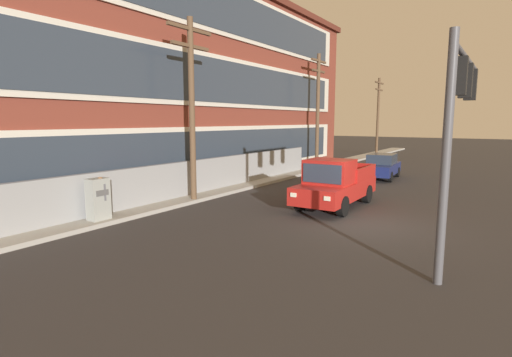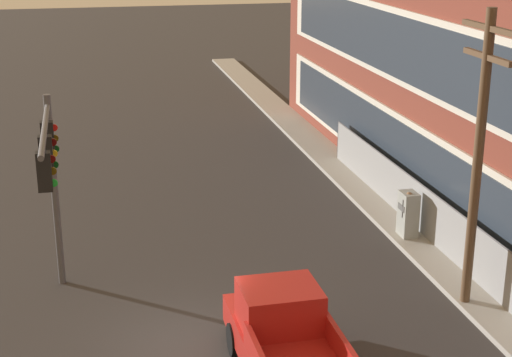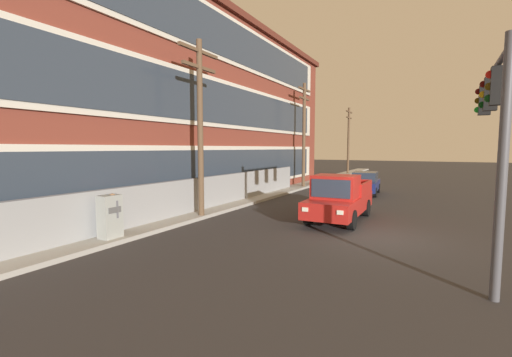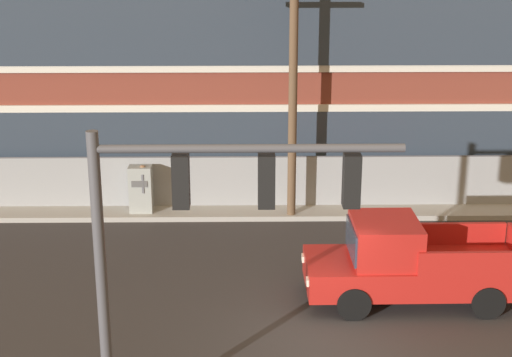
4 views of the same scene
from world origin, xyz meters
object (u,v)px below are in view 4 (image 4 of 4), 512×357
at_px(traffic_signal_mast, 198,218).
at_px(pickup_truck_red, 408,264).
at_px(pedestrian_near_cabinet, 144,187).
at_px(utility_pole_near_corner, 293,76).
at_px(electrical_cabinet, 141,191).

relative_size(traffic_signal_mast, pickup_truck_red, 1.06).
xyz_separation_m(pickup_truck_red, pedestrian_near_cabinet, (-7.08, 5.96, 0.00)).
bearing_deg(pickup_truck_red, utility_pole_near_corner, 113.54).
xyz_separation_m(traffic_signal_mast, pickup_truck_red, (4.69, 5.02, -3.08)).
relative_size(pickup_truck_red, pedestrian_near_cabinet, 3.11).
relative_size(electrical_cabinet, pedestrian_near_cabinet, 0.97).
bearing_deg(pickup_truck_red, electrical_cabinet, 140.09).
height_order(pickup_truck_red, pedestrian_near_cabinet, pickup_truck_red).
height_order(electrical_cabinet, pedestrian_near_cabinet, pedestrian_near_cabinet).
xyz_separation_m(pickup_truck_red, electrical_cabinet, (-7.17, 6.00, -0.15)).
relative_size(pickup_truck_red, electrical_cabinet, 3.21).
bearing_deg(pickup_truck_red, pedestrian_near_cabinet, 139.93).
relative_size(utility_pole_near_corner, pedestrian_near_cabinet, 4.74).
height_order(traffic_signal_mast, electrical_cabinet, traffic_signal_mast).
relative_size(utility_pole_near_corner, electrical_cabinet, 4.88).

